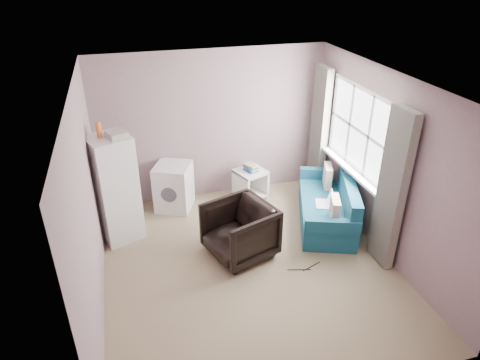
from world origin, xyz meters
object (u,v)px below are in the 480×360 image
at_px(armchair, 240,228).
at_px(sofa, 330,207).
at_px(side_table, 250,182).
at_px(washing_machine, 174,186).
at_px(fridge, 115,188).

relative_size(armchair, sofa, 0.46).
bearing_deg(side_table, washing_machine, 179.55).
xyz_separation_m(armchair, sofa, (1.57, 0.40, -0.15)).
bearing_deg(armchair, side_table, 138.71).
bearing_deg(sofa, side_table, 152.18).
xyz_separation_m(fridge, sofa, (3.16, -0.51, -0.53)).
distance_m(armchair, sofa, 1.63).
height_order(fridge, sofa, fridge).
distance_m(fridge, side_table, 2.33).
xyz_separation_m(fridge, washing_machine, (0.89, 0.59, -0.41)).
relative_size(fridge, sofa, 0.97).
relative_size(armchair, fridge, 0.47).
xyz_separation_m(fridge, side_table, (2.20, 0.58, -0.51)).
relative_size(washing_machine, side_table, 1.23).
relative_size(fridge, side_table, 2.87).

